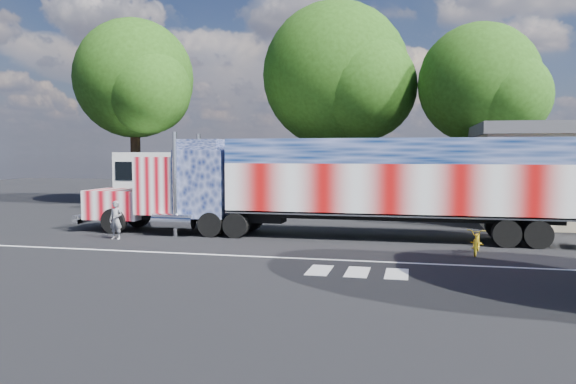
% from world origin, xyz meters
% --- Properties ---
extents(ground, '(100.00, 100.00, 0.00)m').
position_xyz_m(ground, '(0.00, 0.00, 0.00)').
color(ground, black).
extents(lane_markings, '(30.00, 2.67, 0.01)m').
position_xyz_m(lane_markings, '(1.71, -3.77, 0.01)').
color(lane_markings, silver).
rests_on(lane_markings, ground).
extents(semi_truck, '(21.66, 3.42, 4.62)m').
position_xyz_m(semi_truck, '(2.03, 2.27, 2.38)').
color(semi_truck, black).
rests_on(semi_truck, ground).
extents(coach_bus, '(12.80, 2.98, 3.73)m').
position_xyz_m(coach_bus, '(-6.56, 11.30, 1.93)').
color(coach_bus, silver).
rests_on(coach_bus, ground).
extents(woman, '(0.64, 0.46, 1.66)m').
position_xyz_m(woman, '(-6.77, -0.46, 0.83)').
color(woman, slate).
rests_on(woman, ground).
extents(bicycle, '(0.94, 1.91, 0.96)m').
position_xyz_m(bicycle, '(7.95, -0.72, 0.48)').
color(bicycle, gold).
rests_on(bicycle, ground).
extents(tree_ne_a, '(7.99, 7.61, 11.89)m').
position_xyz_m(tree_ne_a, '(9.67, 15.62, 8.02)').
color(tree_ne_a, black).
rests_on(tree_ne_a, ground).
extents(tree_nw_a, '(8.77, 8.35, 13.11)m').
position_xyz_m(tree_nw_a, '(-13.68, 14.55, 8.87)').
color(tree_nw_a, black).
rests_on(tree_nw_a, ground).
extents(tree_n_mid, '(11.11, 10.59, 14.60)m').
position_xyz_m(tree_n_mid, '(0.11, 18.83, 9.25)').
color(tree_n_mid, black).
rests_on(tree_n_mid, ground).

